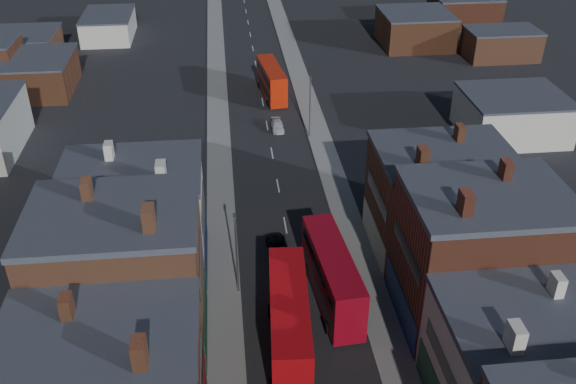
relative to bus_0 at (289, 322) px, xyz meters
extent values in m
cube|color=gray|center=(-5.00, 27.51, -2.88)|extent=(3.00, 200.00, 0.12)
cube|color=gray|center=(8.00, 27.51, -2.88)|extent=(3.00, 200.00, 0.12)
cylinder|color=slate|center=(-3.70, 7.51, 1.06)|extent=(0.16, 0.16, 8.00)
cube|color=slate|center=(-3.70, 7.51, 5.06)|extent=(0.25, 0.70, 0.25)
cylinder|color=slate|center=(6.70, 37.51, 1.06)|extent=(0.16, 0.16, 8.00)
cube|color=slate|center=(6.70, 37.51, 5.06)|extent=(0.25, 0.70, 0.25)
cube|color=red|center=(0.00, 0.00, -0.01)|extent=(3.68, 12.76, 5.04)
cube|color=black|center=(0.00, 0.00, -0.99)|extent=(3.67, 11.76, 1.03)
cube|color=black|center=(0.00, 0.00, 1.19)|extent=(3.67, 11.76, 1.03)
cylinder|color=black|center=(1.17, -4.12, -2.36)|extent=(0.42, 1.17, 1.15)
cylinder|color=black|center=(-1.17, 4.12, -2.36)|extent=(0.42, 1.17, 1.15)
cylinder|color=black|center=(1.69, 3.93, -2.36)|extent=(0.42, 1.17, 1.15)
cube|color=#A5091A|center=(4.28, 5.57, -0.20)|extent=(3.70, 12.01, 4.73)
cube|color=black|center=(4.28, 5.57, -1.11)|extent=(3.68, 11.07, 0.97)
cube|color=black|center=(4.28, 5.57, 0.93)|extent=(3.68, 11.07, 0.97)
cylinder|color=black|center=(3.27, 1.68, -2.40)|extent=(0.41, 1.10, 1.07)
cylinder|color=black|center=(5.94, 1.91, -2.40)|extent=(0.41, 1.10, 1.07)
cylinder|color=black|center=(2.61, 9.22, -2.40)|extent=(0.41, 1.10, 1.07)
cylinder|color=black|center=(5.29, 9.45, -2.40)|extent=(0.41, 1.10, 1.07)
cube|color=#BB1F08|center=(3.00, 51.47, -0.42)|extent=(3.67, 11.05, 4.34)
cube|color=black|center=(3.00, 51.47, -1.26)|extent=(3.63, 10.19, 0.89)
cube|color=black|center=(3.00, 51.47, 0.61)|extent=(3.63, 10.19, 0.89)
cylinder|color=black|center=(2.17, 47.88, -2.44)|extent=(0.40, 1.01, 0.99)
cylinder|color=black|center=(4.61, 48.16, -2.44)|extent=(0.40, 1.01, 0.99)
cylinder|color=black|center=(1.39, 54.78, -2.44)|extent=(0.40, 1.01, 0.99)
cylinder|color=black|center=(3.83, 55.06, -2.44)|extent=(0.40, 1.01, 0.99)
imported|color=black|center=(0.30, 13.16, -2.39)|extent=(2.17, 4.07, 1.09)
imported|color=silver|center=(2.79, 40.13, -2.39)|extent=(1.59, 3.78, 1.09)
camera|label=1|loc=(-4.00, -36.63, 33.95)|focal=40.00mm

